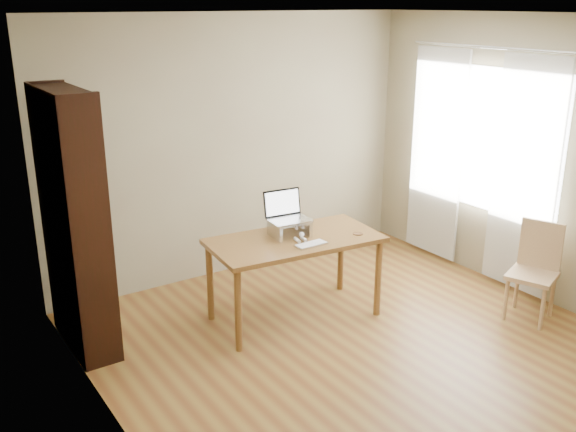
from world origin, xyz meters
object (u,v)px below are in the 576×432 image
object	(u,v)px
chair	(538,268)
bookshelf	(75,223)
desk	(295,248)
keyboard	(311,244)
cat	(290,227)
laptop	(286,212)

from	to	relation	value
chair	bookshelf	bearing A→B (deg)	132.40
chair	desk	bearing A→B (deg)	125.69
chair	keyboard	bearing A→B (deg)	130.70
cat	keyboard	bearing A→B (deg)	-81.61
desk	cat	bearing A→B (deg)	82.43
bookshelf	desk	distance (m)	1.82
laptop	keyboard	world-z (taller)	laptop
cat	laptop	bearing A→B (deg)	140.86
chair	cat	bearing A→B (deg)	122.87
bookshelf	chair	world-z (taller)	bookshelf
keyboard	cat	world-z (taller)	cat
keyboard	bookshelf	bearing A→B (deg)	154.24
desk	chair	bearing A→B (deg)	-27.70
cat	bookshelf	bearing A→B (deg)	175.33
keyboard	chair	size ratio (longest dim) A/B	0.32
bookshelf	keyboard	distance (m)	1.89
bookshelf	chair	size ratio (longest dim) A/B	2.42
laptop	desk	bearing A→B (deg)	-84.04
laptop	keyboard	xyz separation A→B (m)	(0.01, -0.36, -0.18)
keyboard	laptop	bearing A→B (deg)	91.60
bookshelf	cat	world-z (taller)	bookshelf
desk	laptop	size ratio (longest dim) A/B	4.12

